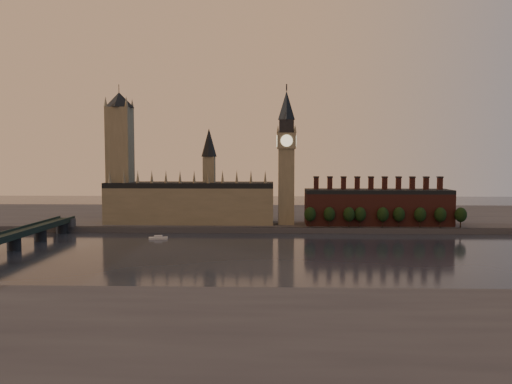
# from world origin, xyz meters

# --- Properties ---
(ground) EXTENTS (900.00, 900.00, 0.00)m
(ground) POSITION_xyz_m (0.00, 0.00, 0.00)
(ground) COLOR black
(ground) RESTS_ON ground
(north_bank) EXTENTS (900.00, 182.00, 4.00)m
(north_bank) POSITION_xyz_m (0.00, 178.04, 2.00)
(north_bank) COLOR #49494E
(north_bank) RESTS_ON ground
(palace_of_westminster) EXTENTS (130.00, 30.30, 74.00)m
(palace_of_westminster) POSITION_xyz_m (-64.41, 114.91, 21.63)
(palace_of_westminster) COLOR gray
(palace_of_westminster) RESTS_ON north_bank
(victoria_tower) EXTENTS (24.00, 24.00, 108.00)m
(victoria_tower) POSITION_xyz_m (-120.00, 115.00, 59.09)
(victoria_tower) COLOR gray
(victoria_tower) RESTS_ON north_bank
(big_ben) EXTENTS (15.00, 15.00, 107.00)m
(big_ben) POSITION_xyz_m (10.00, 110.00, 56.83)
(big_ben) COLOR gray
(big_ben) RESTS_ON north_bank
(chimney_block) EXTENTS (110.00, 25.00, 37.00)m
(chimney_block) POSITION_xyz_m (80.00, 110.00, 17.82)
(chimney_block) COLOR brown
(chimney_block) RESTS_ON north_bank
(embankment_tree_0) EXTENTS (8.60, 8.60, 14.88)m
(embankment_tree_0) POSITION_xyz_m (27.22, 94.30, 13.47)
(embankment_tree_0) COLOR black
(embankment_tree_0) RESTS_ON north_bank
(embankment_tree_1) EXTENTS (8.60, 8.60, 14.88)m
(embankment_tree_1) POSITION_xyz_m (41.47, 94.70, 13.47)
(embankment_tree_1) COLOR black
(embankment_tree_1) RESTS_ON north_bank
(embankment_tree_2) EXTENTS (8.60, 8.60, 14.88)m
(embankment_tree_2) POSITION_xyz_m (55.86, 93.91, 13.47)
(embankment_tree_2) COLOR black
(embankment_tree_2) RESTS_ON north_bank
(embankment_tree_3) EXTENTS (8.60, 8.60, 14.88)m
(embankment_tree_3) POSITION_xyz_m (64.11, 94.81, 13.47)
(embankment_tree_3) COLOR black
(embankment_tree_3) RESTS_ON north_bank
(embankment_tree_4) EXTENTS (8.60, 8.60, 14.88)m
(embankment_tree_4) POSITION_xyz_m (80.70, 94.36, 13.47)
(embankment_tree_4) COLOR black
(embankment_tree_4) RESTS_ON north_bank
(embankment_tree_5) EXTENTS (8.60, 8.60, 14.88)m
(embankment_tree_5) POSITION_xyz_m (92.60, 94.81, 13.47)
(embankment_tree_5) COLOR black
(embankment_tree_5) RESTS_ON north_bank
(embankment_tree_6) EXTENTS (8.60, 8.60, 14.88)m
(embankment_tree_6) POSITION_xyz_m (107.91, 94.23, 13.47)
(embankment_tree_6) COLOR black
(embankment_tree_6) RESTS_ON north_bank
(embankment_tree_7) EXTENTS (8.60, 8.60, 14.88)m
(embankment_tree_7) POSITION_xyz_m (122.51, 94.09, 13.47)
(embankment_tree_7) COLOR black
(embankment_tree_7) RESTS_ON north_bank
(embankment_tree_8) EXTENTS (8.60, 8.60, 14.88)m
(embankment_tree_8) POSITION_xyz_m (137.18, 93.67, 13.47)
(embankment_tree_8) COLOR black
(embankment_tree_8) RESTS_ON north_bank
(river_boat) EXTENTS (12.97, 5.42, 2.52)m
(river_boat) POSITION_xyz_m (-78.03, 59.60, 0.96)
(river_boat) COLOR silver
(river_boat) RESTS_ON ground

